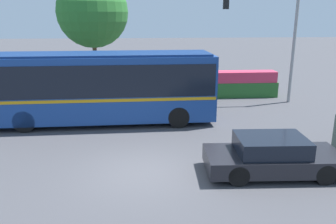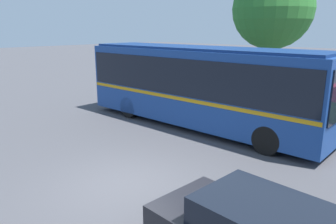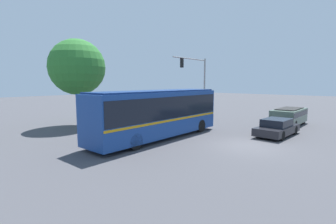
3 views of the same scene
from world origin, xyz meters
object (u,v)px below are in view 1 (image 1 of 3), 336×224
(city_bus, at_px, (98,84))
(street_tree_left, at_px, (93,12))
(sedan_foreground, at_px, (272,156))
(traffic_light_pole, at_px, (273,27))

(city_bus, height_order, street_tree_left, street_tree_left)
(sedan_foreground, xyz_separation_m, street_tree_left, (-7.54, 14.91, 4.68))
(city_bus, distance_m, sedan_foreground, 8.87)
(traffic_light_pole, relative_size, street_tree_left, 0.85)
(sedan_foreground, height_order, street_tree_left, street_tree_left)
(sedan_foreground, distance_m, traffic_light_pole, 10.67)
(city_bus, distance_m, street_tree_left, 9.52)
(sedan_foreground, height_order, traffic_light_pole, traffic_light_pole)
(city_bus, bearing_deg, street_tree_left, 96.83)
(sedan_foreground, bearing_deg, city_bus, 138.67)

